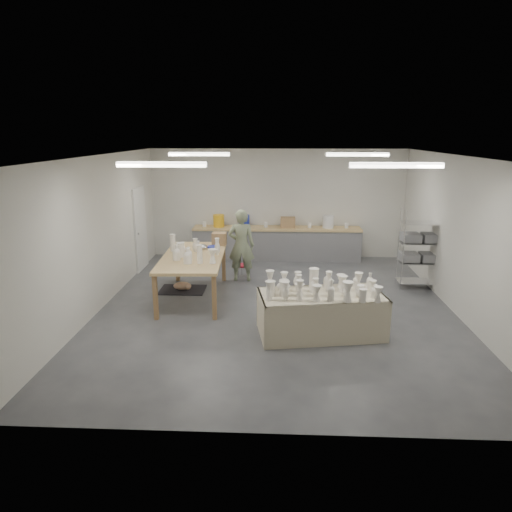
{
  "coord_description": "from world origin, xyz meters",
  "views": [
    {
      "loc": [
        0.0,
        -8.62,
        3.42
      ],
      "look_at": [
        -0.4,
        0.1,
        1.05
      ],
      "focal_mm": 32.0,
      "sensor_mm": 36.0,
      "label": 1
    }
  ],
  "objects_px": {
    "drying_table": "(320,311)",
    "work_table": "(195,255)",
    "potter": "(241,245)",
    "red_stool": "(242,266)"
  },
  "relations": [
    {
      "from": "red_stool",
      "to": "potter",
      "type": "bearing_deg",
      "value": -90.0
    },
    {
      "from": "drying_table",
      "to": "red_stool",
      "type": "xyz_separation_m",
      "value": [
        -1.6,
        3.22,
        -0.16
      ]
    },
    {
      "from": "red_stool",
      "to": "work_table",
      "type": "bearing_deg",
      "value": -120.91
    },
    {
      "from": "drying_table",
      "to": "potter",
      "type": "height_order",
      "value": "potter"
    },
    {
      "from": "work_table",
      "to": "red_stool",
      "type": "bearing_deg",
      "value": 56.84
    },
    {
      "from": "work_table",
      "to": "potter",
      "type": "bearing_deg",
      "value": 51.5
    },
    {
      "from": "drying_table",
      "to": "potter",
      "type": "relative_size",
      "value": 1.32
    },
    {
      "from": "potter",
      "to": "red_stool",
      "type": "bearing_deg",
      "value": -90.48
    },
    {
      "from": "drying_table",
      "to": "work_table",
      "type": "bearing_deg",
      "value": 135.32
    },
    {
      "from": "drying_table",
      "to": "red_stool",
      "type": "bearing_deg",
      "value": 106.95
    }
  ]
}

